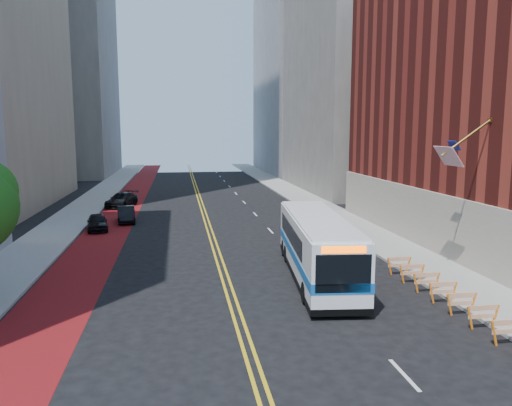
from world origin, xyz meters
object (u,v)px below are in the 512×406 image
Objects in this scene: car_b at (126,214)px; transit_bus at (317,246)px; car_a at (97,222)px; car_c at (122,200)px.

transit_bus is at bearing -64.50° from car_b.
car_b reaches higher than car_a.
car_c is at bearing 121.27° from transit_bus.
transit_bus is 20.71m from car_a.
car_b is (1.93, 3.31, 0.02)m from car_a.
transit_bus is at bearing -46.62° from car_c.
transit_bus is 3.05× the size of car_b.
car_b is at bearing 50.01° from car_a.
car_c is (-1.35, 9.19, 0.05)m from car_b.
transit_bus is 2.51× the size of car_c.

